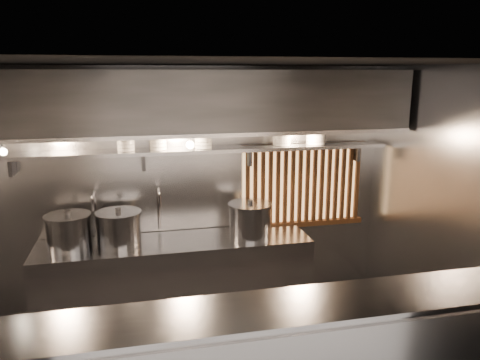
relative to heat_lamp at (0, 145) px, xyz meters
name	(u,v)px	position (x,y,z in m)	size (l,w,h in m)	color
ceiling	(218,63)	(1.90, -0.85, 0.73)	(4.50, 4.50, 0.00)	black
wall_back	(197,188)	(1.90, 0.65, -0.67)	(4.50, 4.50, 0.00)	gray
wall_right	(448,212)	(4.15, -0.85, -0.67)	(3.00, 3.00, 0.00)	gray
cooking_bench	(176,279)	(1.60, 0.28, -1.62)	(3.00, 0.70, 0.90)	#96969B
bowl_shelf	(198,150)	(1.90, 0.47, -0.19)	(4.40, 0.34, 0.04)	#96969B
exhaust_hood	(200,102)	(1.90, 0.25, 0.36)	(4.40, 0.81, 0.65)	#2D2D30
wood_screen	(303,185)	(3.20, 0.60, -0.69)	(1.56, 0.09, 1.04)	#FFBE72
faucet_left	(94,205)	(0.75, 0.52, -0.76)	(0.04, 0.30, 0.50)	silver
faucet_right	(159,201)	(1.45, 0.52, -0.76)	(0.04, 0.30, 0.50)	silver
heat_lamp	(0,145)	(0.00, 0.00, 0.00)	(0.25, 0.35, 0.20)	#96969B
pendant_bulb	(190,145)	(1.80, 0.35, -0.11)	(0.09, 0.09, 0.19)	#2D2D30
stock_pot_left	(69,232)	(0.49, 0.31, -0.98)	(0.61, 0.61, 0.41)	#96969B
stock_pot_mid	(119,228)	(1.00, 0.31, -0.98)	(0.56, 0.56, 0.41)	#96969B
stock_pot_right	(250,220)	(2.44, 0.24, -0.97)	(0.57, 0.57, 0.43)	#96969B
bowl_stack_0	(126,143)	(1.12, 0.47, -0.08)	(0.20, 0.20, 0.17)	white
bowl_stack_1	(158,144)	(1.46, 0.47, -0.10)	(0.20, 0.20, 0.13)	white
bowl_stack_2	(203,142)	(1.96, 0.47, -0.10)	(0.21, 0.21, 0.13)	white
bowl_stack_3	(282,140)	(2.87, 0.47, -0.10)	(0.22, 0.22, 0.13)	white
bowl_stack_4	(315,137)	(3.28, 0.47, -0.08)	(0.23, 0.23, 0.17)	white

